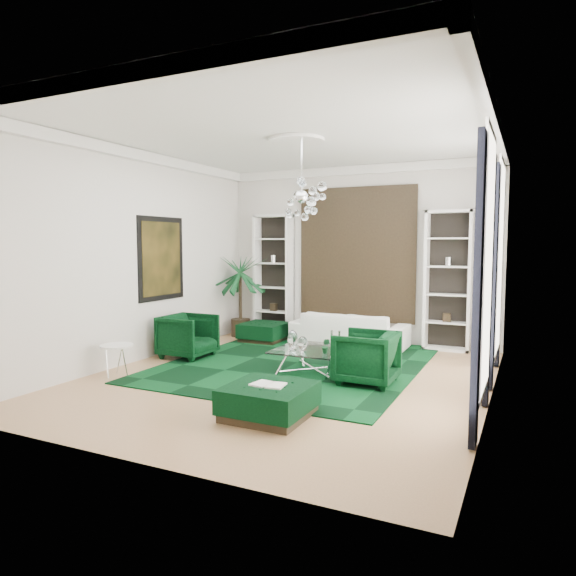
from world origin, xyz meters
The scene contains 30 objects.
floor centered at (0.00, 0.00, -0.01)m, with size 6.00×7.00×0.02m, color tan.
ceiling centered at (0.00, 0.00, 3.81)m, with size 6.00×7.00×0.02m, color white.
wall_back centered at (0.00, 3.51, 1.90)m, with size 6.00×0.02×3.80m, color silver.
wall_front centered at (0.00, -3.51, 1.90)m, with size 6.00×0.02×3.80m, color silver.
wall_left centered at (-3.01, 0.00, 1.90)m, with size 0.02×7.00×3.80m, color silver.
wall_right centered at (3.01, 0.00, 1.90)m, with size 0.02×7.00×3.80m, color silver.
crown_molding centered at (0.00, 0.00, 3.70)m, with size 6.00×7.00×0.18m, color white, non-canonical shape.
ceiling_medallion centered at (0.00, 0.30, 3.77)m, with size 0.90×0.90×0.05m, color white.
tapestry centered at (0.00, 3.46, 1.90)m, with size 2.50×0.06×2.80m, color black.
shelving_left centered at (-1.95, 3.31, 1.40)m, with size 0.90×0.38×2.80m, color white, non-canonical shape.
shelving_right centered at (1.95, 3.31, 1.40)m, with size 0.90×0.38×2.80m, color white, non-canonical shape.
painting centered at (-2.97, 0.60, 1.85)m, with size 0.04×1.30×1.60m, color black.
window_near centered at (2.99, -0.90, 1.90)m, with size 0.03×1.10×2.90m, color white.
curtain_near_a centered at (2.96, -1.68, 1.65)m, with size 0.07×0.30×3.25m, color black.
curtain_near_b centered at (2.96, -0.12, 1.65)m, with size 0.07×0.30×3.25m, color black.
window_far centered at (2.99, 1.50, 1.90)m, with size 0.03×1.10×2.90m, color white.
curtain_far_a centered at (2.96, 0.72, 1.65)m, with size 0.07×0.30×3.25m, color black.
curtain_far_b centered at (2.96, 2.28, 1.65)m, with size 0.07×0.30×3.25m, color black.
rug centered at (-0.28, 0.97, 0.01)m, with size 4.20×5.00×0.02m, color black.
sofa centered at (0.05, 2.87, 0.35)m, with size 2.39×0.94×0.70m, color white.
armchair_left centered at (-2.34, 0.53, 0.41)m, with size 0.87×0.89×0.81m, color black.
armchair_right centered at (1.22, 0.21, 0.41)m, with size 0.87×0.89×0.81m, color black.
coffee_table centered at (0.26, 0.44, 0.21)m, with size 1.20×1.20×0.41m, color white, non-canonical shape.
ottoman_side centered at (-1.80, 2.54, 0.20)m, with size 0.90×0.90×0.40m, color black.
ottoman_front centered at (0.58, -1.77, 0.20)m, with size 1.00×1.00×0.40m, color black.
book centered at (0.58, -1.77, 0.42)m, with size 0.42×0.28×0.03m, color white.
side_table centered at (-2.55, -1.08, 0.25)m, with size 0.52×0.52×0.50m, color white.
palm centered at (-2.59, 2.88, 1.20)m, with size 1.50×1.50×2.40m, color #124A23, non-canonical shape.
chandelier centered at (0.22, 0.03, 2.85)m, with size 0.80×0.80×0.72m, color white, non-canonical shape.
table_plant centered at (0.56, 0.19, 0.53)m, with size 0.13×0.11×0.24m, color #124A23.
Camera 1 is at (3.45, -7.25, 2.14)m, focal length 32.00 mm.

